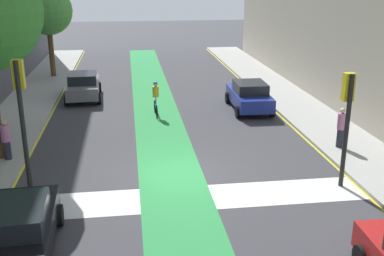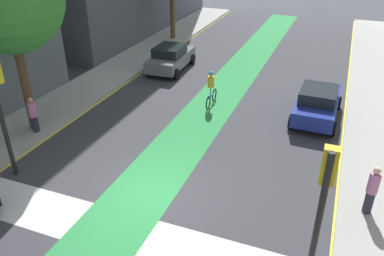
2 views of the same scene
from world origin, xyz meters
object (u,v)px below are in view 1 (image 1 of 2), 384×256
(traffic_signal_near_left, at_px, (21,101))
(car_blue_right_far, at_px, (249,96))
(car_grey_left_far, at_px, (83,86))
(cyclist_in_lane, at_px, (156,98))
(car_black_left_near, at_px, (16,230))
(pedestrian_sidewalk_right_a, at_px, (341,127))
(traffic_signal_near_right, at_px, (347,108))
(street_tree_far, at_px, (48,11))
(pedestrian_sidewalk_left_a, at_px, (6,139))

(traffic_signal_near_left, xyz_separation_m, car_blue_right_far, (9.96, 8.67, -2.34))
(car_grey_left_far, xyz_separation_m, cyclist_in_lane, (4.04, -4.10, 0.17))
(car_black_left_near, xyz_separation_m, pedestrian_sidewalk_right_a, (11.72, 6.31, 0.21))
(traffic_signal_near_right, xyz_separation_m, pedestrian_sidewalk_right_a, (1.44, 3.20, -1.79))
(car_blue_right_far, distance_m, cyclist_in_lane, 5.14)
(car_blue_right_far, xyz_separation_m, pedestrian_sidewalk_right_a, (2.22, -6.54, 0.21))
(car_grey_left_far, distance_m, street_tree_far, 7.86)
(pedestrian_sidewalk_right_a, distance_m, pedestrian_sidewalk_left_a, 13.52)
(street_tree_far, bearing_deg, traffic_signal_near_left, -84.41)
(car_blue_right_far, bearing_deg, car_black_left_near, -126.47)
(street_tree_far, bearing_deg, cyclist_in_lane, -57.33)
(car_black_left_near, relative_size, pedestrian_sidewalk_left_a, 2.66)
(traffic_signal_near_left, relative_size, street_tree_far, 0.72)
(cyclist_in_lane, distance_m, pedestrian_sidewalk_right_a, 9.55)
(car_blue_right_far, bearing_deg, cyclist_in_lane, -175.23)
(car_black_left_near, height_order, car_grey_left_far, same)
(cyclist_in_lane, xyz_separation_m, street_tree_far, (-6.67, 10.41, 3.72))
(traffic_signal_near_left, xyz_separation_m, car_black_left_near, (0.47, -4.18, -2.34))
(traffic_signal_near_right, height_order, car_black_left_near, traffic_signal_near_right)
(car_black_left_near, distance_m, cyclist_in_lane, 13.17)
(traffic_signal_near_right, distance_m, car_black_left_near, 10.91)
(car_black_left_near, relative_size, car_grey_left_far, 1.00)
(car_grey_left_far, bearing_deg, pedestrian_sidewalk_right_a, -41.90)
(traffic_signal_near_left, relative_size, pedestrian_sidewalk_left_a, 2.80)
(cyclist_in_lane, xyz_separation_m, pedestrian_sidewalk_left_a, (-6.17, -5.63, -0.00))
(car_blue_right_far, height_order, street_tree_far, street_tree_far)
(cyclist_in_lane, relative_size, street_tree_far, 0.30)
(car_blue_right_far, xyz_separation_m, cyclist_in_lane, (-5.12, -0.43, 0.17))
(traffic_signal_near_left, xyz_separation_m, car_grey_left_far, (0.81, 12.34, -2.34))
(car_blue_right_far, bearing_deg, street_tree_far, 139.74)
(car_blue_right_far, bearing_deg, traffic_signal_near_right, -85.43)
(car_grey_left_far, bearing_deg, cyclist_in_lane, -45.42)
(traffic_signal_near_right, bearing_deg, car_grey_left_far, 126.53)
(traffic_signal_near_left, bearing_deg, pedestrian_sidewalk_left_a, 116.97)
(car_blue_right_far, height_order, car_grey_left_far, same)
(traffic_signal_near_left, height_order, car_grey_left_far, traffic_signal_near_left)
(traffic_signal_near_left, height_order, pedestrian_sidewalk_left_a, traffic_signal_near_left)
(pedestrian_sidewalk_left_a, height_order, street_tree_far, street_tree_far)
(traffic_signal_near_right, height_order, cyclist_in_lane, traffic_signal_near_right)
(car_blue_right_far, height_order, pedestrian_sidewalk_right_a, pedestrian_sidewalk_right_a)
(traffic_signal_near_left, height_order, street_tree_far, street_tree_far)
(pedestrian_sidewalk_right_a, bearing_deg, car_grey_left_far, 138.10)
(pedestrian_sidewalk_right_a, xyz_separation_m, pedestrian_sidewalk_left_a, (-13.51, 0.48, -0.05))
(cyclist_in_lane, distance_m, street_tree_far, 12.91)
(traffic_signal_near_right, height_order, pedestrian_sidewalk_right_a, traffic_signal_near_right)
(traffic_signal_near_left, xyz_separation_m, pedestrian_sidewalk_left_a, (-1.33, 2.60, -2.18))
(car_blue_right_far, xyz_separation_m, car_grey_left_far, (-9.16, 3.68, 0.00))
(car_blue_right_far, distance_m, street_tree_far, 15.93)
(car_grey_left_far, distance_m, pedestrian_sidewalk_right_a, 15.29)
(traffic_signal_near_right, distance_m, traffic_signal_near_left, 10.80)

